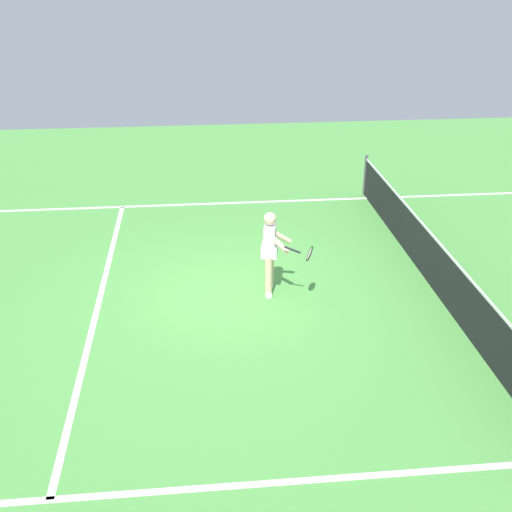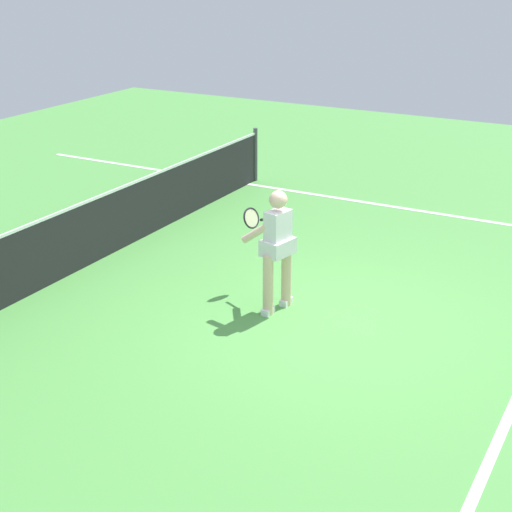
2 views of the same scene
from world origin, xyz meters
name	(u,v)px [view 2 (image 2 of 2)]	position (x,y,z in m)	size (l,w,h in m)	color
ground_plane	(336,321)	(0.00, 0.00, 0.00)	(25.05, 25.05, 0.00)	#4C9342
sideline_right_marking	(443,214)	(4.62, 0.00, 0.00)	(0.10, 17.27, 0.01)	white
court_net	(88,232)	(0.00, 3.82, 0.48)	(9.92, 0.08, 1.03)	#4C4C51
tennis_player	(276,245)	(-0.03, 0.81, 0.85)	(0.91, 0.90, 1.55)	beige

